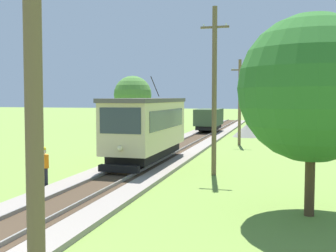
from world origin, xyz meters
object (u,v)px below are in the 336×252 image
(utility_pole_mid, at_px, (240,101))
(utility_pole_far, at_px, (252,94))
(utility_pole_foreground, at_px, (34,128))
(track_worker, at_px, (44,165))
(red_tram, at_px, (147,127))
(utility_pole_horizon, at_px, (261,99))
(utility_pole_distant, at_px, (258,95))
(tree_left_near, at_px, (312,88))
(tree_right_near, at_px, (133,95))
(gravel_pile, at_px, (247,130))
(utility_pole_near_tram, at_px, (214,90))
(freight_car, at_px, (209,119))

(utility_pole_mid, xyz_separation_m, utility_pole_far, (-0.00, 13.96, 0.73))
(utility_pole_foreground, xyz_separation_m, track_worker, (-6.54, 10.48, -2.49))
(red_tram, distance_m, utility_pole_far, 25.46)
(utility_pole_far, xyz_separation_m, utility_pole_horizon, (0.00, 24.75, -0.61))
(utility_pole_distant, bearing_deg, utility_pole_mid, -90.00)
(utility_pole_horizon, relative_size, tree_left_near, 1.08)
(utility_pole_far, bearing_deg, red_tram, -99.47)
(red_tram, relative_size, tree_right_near, 1.26)
(utility_pole_foreground, height_order, gravel_pile, utility_pole_foreground)
(utility_pole_foreground, distance_m, utility_pole_far, 42.31)
(gravel_pile, bearing_deg, red_tram, -102.80)
(utility_pole_horizon, xyz_separation_m, gravel_pile, (0.04, -31.24, -3.02))
(track_worker, bearing_deg, tree_left_near, -136.47)
(red_tram, relative_size, utility_pole_mid, 1.24)
(red_tram, distance_m, utility_pole_horizon, 49.97)
(utility_pole_near_tram, xyz_separation_m, utility_pole_far, (0.00, 27.00, 0.03))
(utility_pole_horizon, bearing_deg, gravel_pile, -89.93)
(freight_car, height_order, utility_pole_foreground, utility_pole_foreground)
(gravel_pile, distance_m, tree_left_near, 27.17)
(utility_pole_far, bearing_deg, freight_car, -136.63)
(utility_pole_near_tram, relative_size, utility_pole_horizon, 1.16)
(utility_pole_far, xyz_separation_m, gravel_pile, (0.04, -6.49, -3.63))
(utility_pole_distant, bearing_deg, freight_car, -104.42)
(utility_pole_horizon, bearing_deg, track_worker, -96.59)
(red_tram, distance_m, track_worker, 7.30)
(utility_pole_foreground, relative_size, tree_right_near, 1.00)
(utility_pole_distant, bearing_deg, tree_left_near, -84.81)
(utility_pole_mid, height_order, utility_pole_distant, utility_pole_distant)
(utility_pole_far, bearing_deg, utility_pole_distant, 90.00)
(utility_pole_horizon, bearing_deg, utility_pole_distant, -90.00)
(utility_pole_far, distance_m, utility_pole_distant, 12.30)
(utility_pole_near_tram, distance_m, utility_pole_far, 27.00)
(utility_pole_mid, height_order, tree_left_near, utility_pole_mid)
(utility_pole_foreground, distance_m, utility_pole_near_tram, 15.32)
(gravel_pile, bearing_deg, utility_pole_mid, -90.30)
(red_tram, distance_m, gravel_pile, 19.07)
(utility_pole_distant, height_order, utility_pole_horizon, utility_pole_distant)
(freight_car, height_order, tree_left_near, tree_left_near)
(freight_car, relative_size, utility_pole_horizon, 0.73)
(utility_pole_near_tram, height_order, utility_pole_distant, utility_pole_distant)
(track_worker, bearing_deg, tree_right_near, -24.95)
(track_worker, bearing_deg, utility_pole_near_tram, -93.17)
(utility_pole_distant, bearing_deg, utility_pole_far, -90.00)
(utility_pole_horizon, distance_m, track_worker, 57.02)
(utility_pole_foreground, bearing_deg, freight_car, 96.21)
(utility_pole_mid, height_order, tree_right_near, utility_pole_mid)
(utility_pole_mid, distance_m, track_worker, 19.20)
(utility_pole_mid, xyz_separation_m, tree_left_near, (4.13, -19.15, 0.63))
(utility_pole_far, bearing_deg, tree_left_near, -82.89)
(utility_pole_foreground, height_order, utility_pole_near_tram, utility_pole_near_tram)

